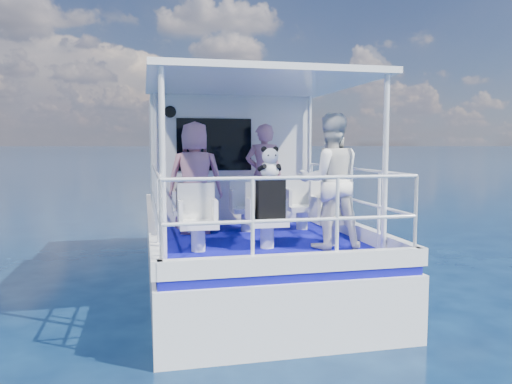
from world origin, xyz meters
TOP-DOWN VIEW (x-y plane):
  - ground at (0.00, 0.00)m, footprint 2000.00×2000.00m
  - hull at (0.00, 1.00)m, footprint 3.00×7.00m
  - deck at (0.00, 1.00)m, footprint 2.90×6.90m
  - cabin at (0.00, 2.30)m, footprint 2.85×2.00m
  - canopy at (0.00, -0.20)m, footprint 3.00×3.20m
  - canopy_posts at (0.00, -0.25)m, footprint 2.77×2.97m
  - railings at (0.00, -0.58)m, footprint 2.84×3.59m
  - seat_port_fwd at (-0.90, 0.20)m, footprint 0.48×0.46m
  - seat_center_fwd at (0.00, 0.20)m, footprint 0.48×0.46m
  - seat_stbd_fwd at (0.90, 0.20)m, footprint 0.48×0.46m
  - seat_port_aft at (-0.90, -1.10)m, footprint 0.48×0.46m
  - seat_center_aft at (0.00, -1.10)m, footprint 0.48×0.46m
  - seat_stbd_aft at (0.90, -1.10)m, footprint 0.48×0.46m
  - passenger_port_fwd at (-0.80, 0.20)m, footprint 0.69×0.53m
  - passenger_stbd_fwd at (0.42, 0.84)m, footprint 0.69×0.52m
  - passenger_stbd_aft at (0.80, -1.26)m, footprint 0.92×0.75m
  - backpack_port at (-0.89, 0.15)m, footprint 0.29×0.16m
  - backpack_center at (0.03, -1.16)m, footprint 0.35×0.20m
  - compact_camera at (-0.90, 0.15)m, footprint 0.10×0.06m
  - panda at (0.02, -1.15)m, footprint 0.26×0.22m

SIDE VIEW (x-z plane):
  - ground at x=0.00m, z-range 0.00..0.00m
  - hull at x=0.00m, z-range -0.80..0.80m
  - deck at x=0.00m, z-range 0.80..0.90m
  - seat_port_fwd at x=-0.90m, z-range 0.90..1.28m
  - seat_center_fwd at x=0.00m, z-range 0.90..1.28m
  - seat_stbd_fwd at x=0.90m, z-range 0.90..1.28m
  - seat_port_aft at x=-0.90m, z-range 0.90..1.28m
  - seat_center_aft at x=0.00m, z-range 0.90..1.28m
  - seat_stbd_aft at x=0.90m, z-range 0.90..1.28m
  - railings at x=0.00m, z-range 0.90..1.90m
  - backpack_port at x=-0.89m, z-range 1.28..1.66m
  - backpack_center at x=0.03m, z-range 1.28..1.81m
  - compact_camera at x=-0.90m, z-range 1.66..1.72m
  - passenger_port_fwd at x=-0.80m, z-range 0.90..2.59m
  - passenger_stbd_fwd at x=0.42m, z-range 0.90..2.59m
  - passenger_stbd_aft at x=0.80m, z-range 0.90..2.65m
  - cabin at x=0.00m, z-range 0.90..3.10m
  - canopy_posts at x=0.00m, z-range 0.90..3.10m
  - panda at x=0.02m, z-range 1.81..2.22m
  - canopy at x=0.00m, z-range 3.10..3.18m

